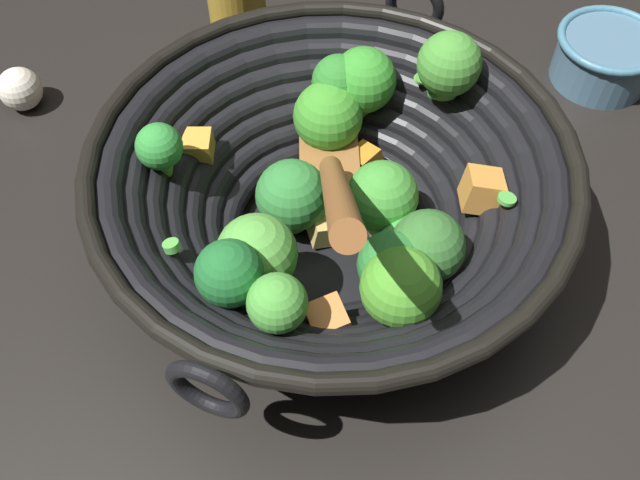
% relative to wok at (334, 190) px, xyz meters
% --- Properties ---
extents(ground_plane, '(4.00, 4.00, 0.00)m').
position_rel_wok_xyz_m(ground_plane, '(0.00, 0.00, -0.07)').
color(ground_plane, black).
extents(wok, '(0.37, 0.37, 0.23)m').
position_rel_wok_xyz_m(wok, '(0.00, 0.00, 0.00)').
color(wok, black).
rests_on(wok, ground).
extents(prep_bowl, '(0.10, 0.10, 0.05)m').
position_rel_wok_xyz_m(prep_bowl, '(0.04, -0.34, -0.04)').
color(prep_bowl, slate).
rests_on(prep_bowl, ground).
extents(garlic_bulb, '(0.04, 0.04, 0.04)m').
position_rel_wok_xyz_m(garlic_bulb, '(0.30, 0.18, -0.05)').
color(garlic_bulb, silver).
rests_on(garlic_bulb, ground).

